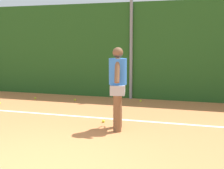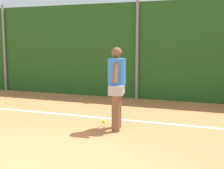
{
  "view_description": "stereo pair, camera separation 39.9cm",
  "coord_description": "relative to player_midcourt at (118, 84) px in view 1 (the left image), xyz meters",
  "views": [
    {
      "loc": [
        2.4,
        -3.69,
        1.83
      ],
      "look_at": [
        0.38,
        2.82,
        0.9
      ],
      "focal_mm": 50.19,
      "sensor_mm": 36.0,
      "label": 1
    },
    {
      "loc": [
        2.78,
        -3.56,
        1.83
      ],
      "look_at": [
        0.38,
        2.82,
        0.9
      ],
      "focal_mm": 50.19,
      "sensor_mm": 36.0,
      "label": 2
    }
  ],
  "objects": [
    {
      "name": "tennis_ball_6",
      "position": [
        -3.53,
        2.6,
        -0.93
      ],
      "size": [
        0.07,
        0.07,
        0.07
      ],
      "primitive_type": "sphere",
      "color": "#CCDB33",
      "rests_on": "ground_plane"
    },
    {
      "name": "fence_post_center",
      "position": [
        -0.61,
        3.62,
        0.63
      ],
      "size": [
        0.1,
        0.1,
        3.2
      ],
      "primitive_type": "cylinder",
      "color": "gray",
      "rests_on": "ground_plane"
    },
    {
      "name": "court_baseline_paint",
      "position": [
        -0.61,
        0.81,
        -0.96
      ],
      "size": [
        13.16,
        0.1,
        0.01
      ],
      "primitive_type": "cube",
      "color": "white",
      "rests_on": "ground_plane"
    },
    {
      "name": "player_midcourt",
      "position": [
        0.0,
        0.0,
        0.0
      ],
      "size": [
        0.4,
        0.77,
        1.73
      ],
      "rotation": [
        0.0,
        0.0,
        1.8
      ],
      "color": "brown",
      "rests_on": "ground_plane"
    },
    {
      "name": "tennis_ball_5",
      "position": [
        -0.18,
        3.15,
        -0.93
      ],
      "size": [
        0.07,
        0.07,
        0.07
      ],
      "primitive_type": "sphere",
      "color": "#CCDB33",
      "rests_on": "ground_plane"
    },
    {
      "name": "tennis_ball_7",
      "position": [
        -0.47,
        0.43,
        -0.93
      ],
      "size": [
        0.07,
        0.07,
        0.07
      ],
      "primitive_type": "sphere",
      "color": "#CCDB33",
      "rests_on": "ground_plane"
    },
    {
      "name": "ground_plane",
      "position": [
        -0.61,
        -0.64,
        -0.97
      ],
      "size": [
        27.69,
        27.69,
        0.0
      ],
      "primitive_type": "plane",
      "color": "#C67542"
    },
    {
      "name": "tennis_ball_0",
      "position": [
        -2.18,
        2.71,
        -0.93
      ],
      "size": [
        0.07,
        0.07,
        0.07
      ],
      "primitive_type": "sphere",
      "color": "#CCDB33",
      "rests_on": "ground_plane"
    },
    {
      "name": "tennis_ball_4",
      "position": [
        -4.11,
        1.55,
        -0.93
      ],
      "size": [
        0.07,
        0.07,
        0.07
      ],
      "primitive_type": "sphere",
      "color": "#CCDB33",
      "rests_on": "ground_plane"
    },
    {
      "name": "hedge_fence_backdrop",
      "position": [
        -0.61,
        3.8,
        0.58
      ],
      "size": [
        18.0,
        0.25,
        3.09
      ],
      "primitive_type": "cube",
      "color": "#23511E",
      "rests_on": "ground_plane"
    }
  ]
}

